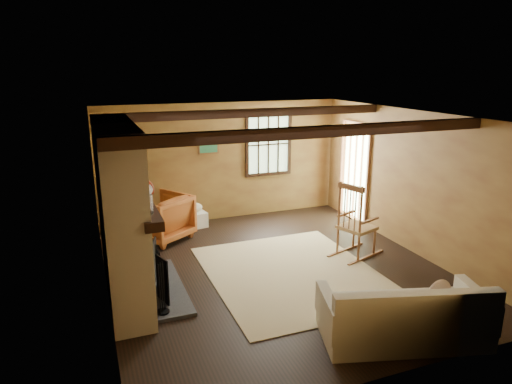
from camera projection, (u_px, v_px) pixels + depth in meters
name	position (u px, v px, depth m)	size (l,w,h in m)	color
ground	(275.00, 270.00, 7.15)	(5.50, 5.50, 0.00)	black
room_envelope	(283.00, 164.00, 7.02)	(5.02, 5.52, 2.44)	olive
fireplace	(123.00, 220.00, 6.08)	(1.02, 2.30, 2.40)	#984E3B
rug	(292.00, 273.00, 7.04)	(2.50, 3.00, 0.01)	beige
rocking_chair	(355.00, 225.00, 7.57)	(1.03, 0.76, 1.27)	tan
sofa	(405.00, 319.00, 5.26)	(2.05, 1.32, 0.77)	beige
firewood_pile	(126.00, 225.00, 8.76)	(0.74, 0.13, 0.27)	brown
laundry_basket	(193.00, 220.00, 9.03)	(0.50, 0.38, 0.30)	white
basket_pillow	(192.00, 208.00, 8.96)	(0.39, 0.31, 0.20)	beige
armchair	(162.00, 217.00, 8.33)	(0.90, 0.92, 0.84)	#BF6026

